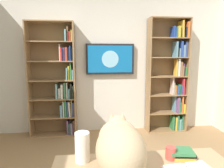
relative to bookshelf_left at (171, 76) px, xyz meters
The scene contains 8 objects.
wall_back 1.23m from the bookshelf_left, ahead, with size 4.52×0.06×2.70m, color silver.
bookshelf_left is the anchor object (origin of this frame).
bookshelf_right 2.19m from the bookshelf_left, ahead, with size 0.84×0.28×2.10m.
wall_mounted_tv 1.25m from the bookshelf_left, ahead, with size 0.92×0.07×0.58m.
cat 2.85m from the bookshelf_left, 61.00° to the left, with size 0.33×0.64×0.37m.
paper_towel_roll 2.86m from the bookshelf_left, 54.92° to the left, with size 0.11×0.11×0.22m, color white.
coffee_mug 2.58m from the bookshelf_left, 67.82° to the left, with size 0.08×0.08×0.10m, color #D84C3F.
desk_book_stack 2.54m from the bookshelf_left, 69.70° to the left, with size 0.21×0.16×0.06m.
Camera 1 is at (0.37, 1.70, 1.52)m, focal length 32.07 mm.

